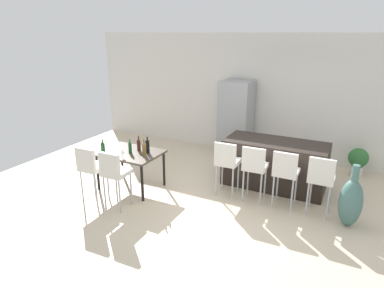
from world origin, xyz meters
TOP-DOWN VIEW (x-y plane):
  - ground_plane at (0.00, 0.00)m, footprint 10.00×10.00m
  - back_wall at (0.00, 2.80)m, footprint 10.00×0.12m
  - kitchen_island at (0.46, 1.06)m, footprint 1.93×0.84m
  - bar_chair_left at (-0.23, 0.25)m, footprint 0.41×0.41m
  - bar_chair_middle at (0.29, 0.25)m, footprint 0.42×0.42m
  - bar_chair_right at (0.83, 0.25)m, footprint 0.40×0.40m
  - bar_chair_far at (1.40, 0.25)m, footprint 0.41×0.41m
  - dining_table at (-2.00, -0.28)m, footprint 1.15×0.86m
  - dining_chair_near at (-2.25, -1.08)m, footprint 0.41×0.41m
  - dining_chair_far at (-1.74, -1.08)m, footprint 0.41×0.41m
  - wine_bottle_corner at (-1.89, -0.14)m, footprint 0.07×0.07m
  - wine_bottle_middle at (-1.96, -0.33)m, footprint 0.06×0.06m
  - wine_bottle_near at (-1.66, -0.18)m, footprint 0.08×0.08m
  - wine_bottle_inner at (-2.40, -0.57)m, footprint 0.08×0.08m
  - wine_bottle_end at (-1.64, -0.31)m, footprint 0.08×0.08m
  - wine_glass_left at (-1.91, -0.61)m, footprint 0.07×0.07m
  - refrigerator at (-0.83, 2.36)m, footprint 0.72×0.68m
  - floor_vase at (1.87, 0.15)m, footprint 0.35×0.35m
  - potted_plant at (1.91, 2.35)m, footprint 0.41×0.41m

SIDE VIEW (x-z plane):
  - ground_plane at x=0.00m, z-range 0.00..0.00m
  - potted_plant at x=1.91m, z-range 0.05..0.66m
  - floor_vase at x=1.87m, z-range -0.11..0.92m
  - kitchen_island at x=0.46m, z-range 0.00..0.92m
  - dining_table at x=-2.00m, z-range 0.29..1.03m
  - bar_chair_left at x=-0.23m, z-range 0.17..1.22m
  - bar_chair_middle at x=0.29m, z-range 0.17..1.22m
  - bar_chair_right at x=0.83m, z-range 0.17..1.22m
  - bar_chair_far at x=1.40m, z-range 0.17..1.22m
  - dining_chair_near at x=-2.25m, z-range 0.17..1.22m
  - dining_chair_far at x=-1.74m, z-range 0.17..1.22m
  - wine_bottle_inner at x=-2.40m, z-range 0.71..0.99m
  - wine_bottle_middle at x=-1.96m, z-range 0.71..0.98m
  - wine_bottle_corner at x=-1.89m, z-range 0.70..1.00m
  - wine_bottle_end at x=-1.64m, z-range 0.70..1.02m
  - wine_glass_left at x=-1.91m, z-range 0.78..0.95m
  - wine_bottle_near at x=-1.66m, z-range 0.71..1.03m
  - refrigerator at x=-0.83m, z-range 0.00..1.84m
  - back_wall at x=0.00m, z-range 0.00..2.90m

